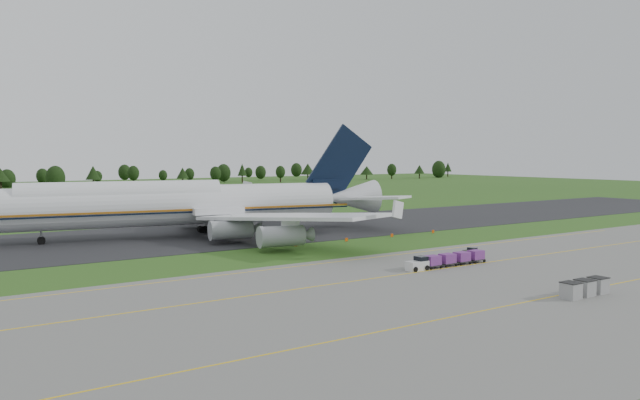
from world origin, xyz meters
TOP-DOWN VIEW (x-y plane):
  - ground at (0.00, 0.00)m, footprint 600.00×600.00m
  - apron at (0.00, -34.00)m, footprint 300.00×52.00m
  - taxiway at (0.00, 28.00)m, footprint 300.00×40.00m
  - apron_markings at (0.00, -26.98)m, footprint 300.00×30.20m
  - tree_line at (-0.24, 221.28)m, footprint 522.29×22.77m
  - aircraft at (-11.24, 27.20)m, footprint 75.27×72.04m
  - baggage_train at (5.59, -21.00)m, footprint 13.42×1.72m
  - utility_cart at (13.39, -18.16)m, footprint 2.20×1.49m
  - uld_row at (5.12, -41.67)m, footprint 6.56×1.76m
  - edge_markers at (14.24, 6.11)m, footprint 31.17×0.30m

SIDE VIEW (x-z plane):
  - ground at x=0.00m, z-range 0.00..0.00m
  - apron at x=0.00m, z-range 0.00..0.06m
  - taxiway at x=0.00m, z-range 0.00..0.08m
  - apron_markings at x=0.00m, z-range 0.06..0.07m
  - edge_markers at x=14.24m, z-range -0.03..0.57m
  - utility_cart at x=13.39m, z-range 0.05..1.22m
  - baggage_train at x=5.59m, z-range 0.11..1.76m
  - uld_row at x=5.12m, z-range 0.07..1.80m
  - tree_line at x=-0.24m, z-range 0.45..11.22m
  - aircraft at x=-11.24m, z-range -4.51..16.54m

